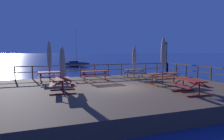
% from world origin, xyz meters
% --- Properties ---
extents(ground_plane, '(600.00, 600.00, 0.00)m').
position_xyz_m(ground_plane, '(0.00, 0.00, 0.00)').
color(ground_plane, navy).
extents(wooden_deck, '(15.94, 11.44, 0.75)m').
position_xyz_m(wooden_deck, '(0.00, 0.00, 0.38)').
color(wooden_deck, brown).
rests_on(wooden_deck, ground).
extents(railing_waterside_far, '(15.74, 0.10, 1.09)m').
position_xyz_m(railing_waterside_far, '(-0.00, 5.57, 1.48)').
color(railing_waterside_far, brown).
rests_on(railing_waterside_far, wooden_deck).
extents(railing_side_right, '(0.10, 11.24, 1.09)m').
position_xyz_m(railing_side_right, '(7.82, 0.00, 1.48)').
color(railing_side_right, brown).
rests_on(railing_side_right, wooden_deck).
extents(picnic_table_mid_left, '(1.86, 1.53, 0.78)m').
position_xyz_m(picnic_table_mid_left, '(-3.89, 3.40, 1.31)').
color(picnic_table_mid_left, maroon).
rests_on(picnic_table_mid_left, wooden_deck).
extents(picnic_table_back_left, '(2.14, 1.41, 0.78)m').
position_xyz_m(picnic_table_back_left, '(3.38, -0.19, 1.32)').
color(picnic_table_back_left, '#993819').
rests_on(picnic_table_back_left, wooden_deck).
extents(picnic_table_front_right, '(1.52, 1.72, 0.78)m').
position_xyz_m(picnic_table_front_right, '(-3.43, -0.57, 1.30)').
color(picnic_table_front_right, maroon).
rests_on(picnic_table_front_right, wooden_deck).
extents(picnic_table_front_left, '(1.71, 1.41, 0.78)m').
position_xyz_m(picnic_table_front_left, '(2.92, 3.25, 1.30)').
color(picnic_table_front_left, brown).
rests_on(picnic_table_front_left, wooden_deck).
extents(picnic_table_mid_centre, '(2.11, 1.49, 0.78)m').
position_xyz_m(picnic_table_mid_centre, '(-0.66, 2.94, 1.32)').
color(picnic_table_mid_centre, maroon).
rests_on(picnic_table_mid_centre, wooden_deck).
extents(picnic_table_back_right, '(1.56, 1.87, 0.78)m').
position_xyz_m(picnic_table_back_right, '(3.00, -3.28, 1.31)').
color(picnic_table_back_right, maroon).
rests_on(picnic_table_back_right, wooden_deck).
extents(patio_umbrella_short_mid, '(0.32, 0.32, 3.02)m').
position_xyz_m(patio_umbrella_short_mid, '(-3.95, 3.34, 2.67)').
color(patio_umbrella_short_mid, '#4C3828').
rests_on(patio_umbrella_short_mid, wooden_deck).
extents(patio_umbrella_short_front, '(0.32, 0.32, 3.26)m').
position_xyz_m(patio_umbrella_short_front, '(3.39, -0.11, 2.82)').
color(patio_umbrella_short_front, '#4C3828').
rests_on(patio_umbrella_short_front, wooden_deck).
extents(patio_umbrella_tall_back_right, '(0.32, 0.32, 2.52)m').
position_xyz_m(patio_umbrella_tall_back_right, '(-3.42, -0.59, 2.35)').
color(patio_umbrella_tall_back_right, '#4C3828').
rests_on(patio_umbrella_tall_back_right, wooden_deck).
extents(patio_umbrella_short_back, '(0.32, 0.32, 2.76)m').
position_xyz_m(patio_umbrella_short_back, '(2.85, 3.26, 2.51)').
color(patio_umbrella_short_back, '#4C3828').
rests_on(patio_umbrella_short_back, wooden_deck).
extents(lamp_post_hooked, '(0.61, 0.44, 3.20)m').
position_xyz_m(lamp_post_hooked, '(7.11, 4.91, 2.87)').
color(lamp_post_hooked, black).
rests_on(lamp_post_hooked, wooden_deck).
extents(sailboat_distant, '(6.10, 2.06, 7.72)m').
position_xyz_m(sailboat_distant, '(1.83, 28.00, 0.51)').
color(sailboat_distant, navy).
rests_on(sailboat_distant, ground).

